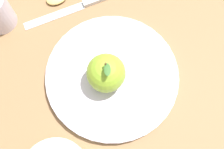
% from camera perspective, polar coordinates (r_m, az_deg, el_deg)
% --- Properties ---
extents(ground_plane, '(2.40, 2.40, 0.00)m').
position_cam_1_polar(ground_plane, '(0.58, -1.40, 1.81)').
color(ground_plane, olive).
extents(dinner_plate, '(0.27, 0.27, 0.02)m').
position_cam_1_polar(dinner_plate, '(0.56, -0.00, -0.31)').
color(dinner_plate, silver).
rests_on(dinner_plate, ground_plane).
extents(apple, '(0.07, 0.07, 0.09)m').
position_cam_1_polar(apple, '(0.52, -1.22, 0.31)').
color(apple, '#8CB22D').
rests_on(apple, dinner_plate).
extents(knife, '(0.04, 0.22, 0.01)m').
position_cam_1_polar(knife, '(0.65, -6.31, 13.82)').
color(knife, silver).
rests_on(knife, ground_plane).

